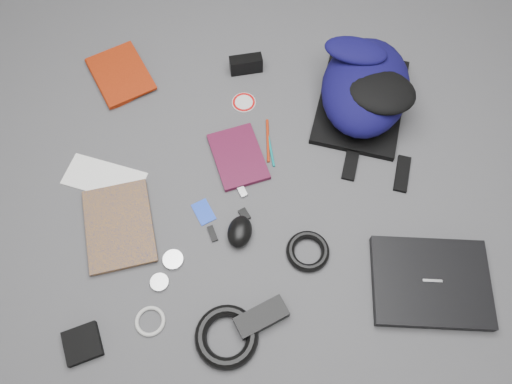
{
  "coord_description": "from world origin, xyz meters",
  "views": [
    {
      "loc": [
        -0.07,
        -0.62,
        1.31
      ],
      "look_at": [
        0.0,
        0.0,
        0.02
      ],
      "focal_mm": 35.0,
      "sensor_mm": 36.0,
      "label": 1
    }
  ],
  "objects": [
    {
      "name": "compact_camera",
      "position": [
        0.02,
        0.46,
        0.03
      ],
      "size": [
        0.11,
        0.05,
        0.06
      ],
      "primitive_type": "cube",
      "rotation": [
        0.0,
        0.0,
        0.07
      ],
      "color": "black",
      "rests_on": "ground"
    },
    {
      "name": "textbook_red",
      "position": [
        -0.47,
        0.44,
        0.01
      ],
      "size": [
        0.24,
        0.27,
        0.02
      ],
      "primitive_type": "imported",
      "rotation": [
        0.0,
        0.0,
        0.39
      ],
      "color": "maroon",
      "rests_on": "ground"
    },
    {
      "name": "cable_coil",
      "position": [
        0.12,
        -0.19,
        0.01
      ],
      "size": [
        0.15,
        0.15,
        0.02
      ],
      "primitive_type": "torus",
      "rotation": [
        0.0,
        0.0,
        0.37
      ],
      "color": "black",
      "rests_on": "ground"
    },
    {
      "name": "id_badge",
      "position": [
        -0.15,
        -0.04,
        0.0
      ],
      "size": [
        0.07,
        0.08,
        0.0
      ],
      "primitive_type": "cube",
      "rotation": [
        0.0,
        0.0,
        0.38
      ],
      "color": "blue",
      "rests_on": "ground"
    },
    {
      "name": "pen_teal",
      "position": [
        0.06,
        0.15,
        0.0
      ],
      "size": [
        0.01,
        0.13,
        0.01
      ],
      "primitive_type": "cylinder",
      "rotation": [
        1.57,
        0.0,
        0.04
      ],
      "color": "#0E8282",
      "rests_on": "ground"
    },
    {
      "name": "comic_book",
      "position": [
        -0.48,
        -0.07,
        0.01
      ],
      "size": [
        0.21,
        0.27,
        0.02
      ],
      "primitive_type": "imported",
      "rotation": [
        0.0,
        0.0,
        0.12
      ],
      "color": "#C77F0E",
      "rests_on": "ground"
    },
    {
      "name": "mouse",
      "position": [
        -0.06,
        -0.12,
        0.02
      ],
      "size": [
        0.09,
        0.11,
        0.05
      ],
      "primitive_type": "ellipsoid",
      "rotation": [
        0.0,
        0.0,
        -0.29
      ],
      "color": "black",
      "rests_on": "ground"
    },
    {
      "name": "power_cord_coil",
      "position": [
        -0.12,
        -0.39,
        0.02
      ],
      "size": [
        0.21,
        0.21,
        0.03
      ],
      "primitive_type": "torus",
      "rotation": [
        0.0,
        0.0,
        -0.36
      ],
      "color": "black",
      "rests_on": "ground"
    },
    {
      "name": "usb_black",
      "position": [
        -0.13,
        -0.11,
        0.0
      ],
      "size": [
        0.03,
        0.05,
        0.01
      ],
      "primitive_type": "cube",
      "rotation": [
        0.0,
        0.0,
        0.27
      ],
      "color": "black",
      "rests_on": "ground"
    },
    {
      "name": "backpack",
      "position": [
        0.36,
        0.29,
        0.09
      ],
      "size": [
        0.41,
        0.48,
        0.17
      ],
      "primitive_type": null,
      "rotation": [
        0.0,
        0.0,
        -0.36
      ],
      "color": "#0A0834",
      "rests_on": "ground"
    },
    {
      "name": "headphone_left",
      "position": [
        -0.28,
        -0.23,
        0.01
      ],
      "size": [
        0.05,
        0.05,
        0.01
      ],
      "primitive_type": "cylinder",
      "rotation": [
        0.0,
        0.0,
        0.1
      ],
      "color": "#AFAFB2",
      "rests_on": "ground"
    },
    {
      "name": "power_brick",
      "position": [
        -0.02,
        -0.35,
        0.02
      ],
      "size": [
        0.15,
        0.1,
        0.03
      ],
      "primitive_type": "cube",
      "rotation": [
        0.0,
        0.0,
        0.38
      ],
      "color": "black",
      "rests_on": "ground"
    },
    {
      "name": "usb_silver",
      "position": [
        -0.04,
        0.02,
        0.0
      ],
      "size": [
        0.03,
        0.05,
        0.01
      ],
      "primitive_type": "cube",
      "rotation": [
        0.0,
        0.0,
        0.33
      ],
      "color": "#B3B3B6",
      "rests_on": "ground"
    },
    {
      "name": "white_cable_coil",
      "position": [
        -0.31,
        -0.33,
        0.01
      ],
      "size": [
        0.1,
        0.1,
        0.01
      ],
      "primitive_type": "torus",
      "rotation": [
        0.0,
        0.0,
        0.38
      ],
      "color": "beige",
      "rests_on": "ground"
    },
    {
      "name": "pouch",
      "position": [
        -0.48,
        -0.37,
        0.01
      ],
      "size": [
        0.11,
        0.11,
        0.02
      ],
      "primitive_type": "cube",
      "rotation": [
        0.0,
        0.0,
        0.26
      ],
      "color": "black",
      "rests_on": "ground"
    },
    {
      "name": "key_fob",
      "position": [
        -0.04,
        -0.06,
        0.01
      ],
      "size": [
        0.04,
        0.04,
        0.01
      ],
      "primitive_type": "cube",
      "rotation": [
        0.0,
        0.0,
        0.42
      ],
      "color": "black",
      "rests_on": "ground"
    },
    {
      "name": "sticker_disc",
      "position": [
        -0.0,
        0.33,
        0.0
      ],
      "size": [
        0.08,
        0.08,
        0.0
      ],
      "primitive_type": "cylinder",
      "rotation": [
        0.0,
        0.0,
        0.04
      ],
      "color": "silver",
      "rests_on": "ground"
    },
    {
      "name": "pen_red",
      "position": [
        0.06,
        0.18,
        0.0
      ],
      "size": [
        0.02,
        0.15,
        0.01
      ],
      "primitive_type": "cylinder",
      "rotation": [
        1.57,
        0.0,
        -0.09
      ],
      "color": "#AC2A0D",
      "rests_on": "ground"
    },
    {
      "name": "envelope",
      "position": [
        -0.44,
        0.1,
        0.0
      ],
      "size": [
        0.26,
        0.19,
        0.0
      ],
      "primitive_type": "cube",
      "rotation": [
        0.0,
        0.0,
        -0.4
      ],
      "color": "white",
      "rests_on": "ground"
    },
    {
      "name": "headphone_right",
      "position": [
        -0.25,
        -0.17,
        0.01
      ],
      "size": [
        0.07,
        0.07,
        0.01
      ],
      "primitive_type": "cylinder",
      "rotation": [
        0.0,
        0.0,
        -0.42
      ],
      "color": "silver",
      "rests_on": "ground"
    },
    {
      "name": "laptop",
      "position": [
        0.43,
        -0.31,
        0.02
      ],
      "size": [
        0.34,
        0.28,
        0.03
      ],
      "primitive_type": "cube",
      "rotation": [
        0.0,
        0.0,
        -0.16
      ],
      "color": "black",
      "rests_on": "ground"
    },
    {
      "name": "dvd_case",
      "position": [
        -0.04,
        0.13,
        0.01
      ],
      "size": [
        0.18,
        0.22,
        0.02
      ],
      "primitive_type": "cube",
      "rotation": [
        0.0,
        0.0,
        0.21
      ],
      "color": "#400C22",
      "rests_on": "ground"
    },
    {
      "name": "ground",
      "position": [
        0.0,
        0.0,
        0.0
      ],
      "size": [
        4.0,
        4.0,
        0.0
      ],
      "primitive_type": "plane",
      "color": "#4F4F51",
      "rests_on": "ground"
    }
  ]
}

